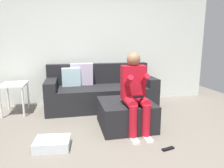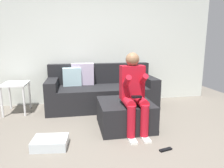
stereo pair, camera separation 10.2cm
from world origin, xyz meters
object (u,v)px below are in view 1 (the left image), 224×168
(remote_near_ottoman, at_px, (168,149))
(person_seated, at_px, (135,91))
(side_table, at_px, (14,89))
(couch_sectional, at_px, (100,91))
(ottoman, at_px, (126,114))
(storage_bin, at_px, (52,144))

(remote_near_ottoman, bearing_deg, person_seated, 98.45)
(person_seated, distance_m, side_table, 2.34)
(couch_sectional, relative_size, side_table, 3.79)
(ottoman, xyz_separation_m, storage_bin, (-1.11, -0.47, -0.15))
(couch_sectional, bearing_deg, storage_bin, -118.46)
(storage_bin, bearing_deg, side_table, 116.82)
(couch_sectional, distance_m, storage_bin, 1.84)
(person_seated, bearing_deg, ottoman, 110.05)
(ottoman, bearing_deg, couch_sectional, 102.21)
(couch_sectional, height_order, side_table, couch_sectional)
(person_seated, xyz_separation_m, storage_bin, (-1.19, -0.27, -0.58))
(remote_near_ottoman, bearing_deg, side_table, 125.88)
(couch_sectional, distance_m, ottoman, 1.16)
(storage_bin, relative_size, remote_near_ottoman, 2.55)
(remote_near_ottoman, bearing_deg, couch_sectional, 92.57)
(remote_near_ottoman, bearing_deg, storage_bin, 152.63)
(couch_sectional, xyz_separation_m, ottoman, (0.24, -1.13, -0.12))
(ottoman, relative_size, remote_near_ottoman, 4.80)
(couch_sectional, relative_size, person_seated, 1.84)
(person_seated, bearing_deg, side_table, 147.15)
(person_seated, relative_size, remote_near_ottoman, 6.92)
(side_table, height_order, remote_near_ottoman, side_table)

